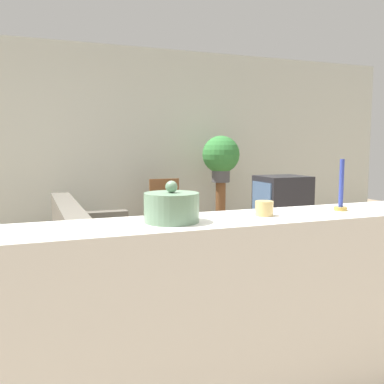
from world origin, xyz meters
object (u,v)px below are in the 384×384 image
object	(u,v)px
wooden_chair	(167,212)
potted_plant	(221,156)
couch	(99,255)
decorative_bowl	(172,207)
television	(282,201)

from	to	relation	value
wooden_chair	potted_plant	xyz separation A→B (m)	(0.82, 0.13, 0.71)
wooden_chair	couch	bearing A→B (deg)	-136.69
couch	decorative_bowl	xyz separation A→B (m)	(-0.03, -2.38, 0.80)
television	wooden_chair	bearing A→B (deg)	133.53
television	potted_plant	bearing A→B (deg)	99.49
couch	television	bearing A→B (deg)	-3.00
television	decorative_bowl	bearing A→B (deg)	-132.30
couch	wooden_chair	size ratio (longest dim) A/B	2.13
decorative_bowl	television	bearing A→B (deg)	47.70
couch	wooden_chair	world-z (taller)	wooden_chair
potted_plant	decorative_bowl	bearing A→B (deg)	-118.23
television	decorative_bowl	world-z (taller)	decorative_bowl
television	potted_plant	xyz separation A→B (m)	(-0.20, 1.20, 0.48)
wooden_chair	decorative_bowl	distance (m)	3.55
wooden_chair	potted_plant	distance (m)	1.09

